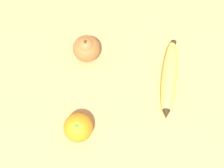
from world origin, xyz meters
TOP-DOWN VIEW (x-y plane):
  - ground_plane at (0.00, 0.00)m, footprint 3.00×3.00m
  - banana at (-0.01, 0.07)m, footprint 0.05×0.20m
  - orange at (-0.21, -0.07)m, footprint 0.07×0.07m
  - pear at (-0.21, 0.12)m, footprint 0.07×0.07m

SIDE VIEW (x-z plane):
  - ground_plane at x=0.00m, z-range 0.00..0.00m
  - banana at x=-0.01m, z-range 0.00..0.04m
  - orange at x=-0.21m, z-range 0.00..0.07m
  - pear at x=-0.21m, z-range -0.01..0.08m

